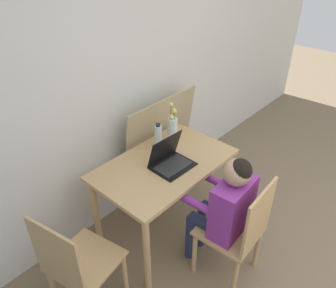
{
  "coord_description": "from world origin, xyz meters",
  "views": [
    {
      "loc": [
        -1.74,
        0.31,
        2.21
      ],
      "look_at": [
        -0.26,
        1.64,
        0.92
      ],
      "focal_mm": 35.0,
      "sensor_mm": 36.0,
      "label": 1
    }
  ],
  "objects_px": {
    "chair_occupied": "(238,232)",
    "person_seated": "(227,204)",
    "water_bottle": "(158,137)",
    "chair_spare": "(77,265)",
    "laptop": "(170,159)",
    "flower_vase": "(172,128)"
  },
  "relations": [
    {
      "from": "chair_spare",
      "to": "water_bottle",
      "type": "relative_size",
      "value": 3.94
    },
    {
      "from": "person_seated",
      "to": "water_bottle",
      "type": "height_order",
      "value": "person_seated"
    },
    {
      "from": "chair_spare",
      "to": "flower_vase",
      "type": "distance_m",
      "value": 1.24
    },
    {
      "from": "person_seated",
      "to": "flower_vase",
      "type": "relative_size",
      "value": 2.92
    },
    {
      "from": "laptop",
      "to": "chair_spare",
      "type": "bearing_deg",
      "value": -176.87
    },
    {
      "from": "person_seated",
      "to": "flower_vase",
      "type": "height_order",
      "value": "flower_vase"
    },
    {
      "from": "chair_occupied",
      "to": "person_seated",
      "type": "relative_size",
      "value": 0.85
    },
    {
      "from": "laptop",
      "to": "flower_vase",
      "type": "distance_m",
      "value": 0.33
    },
    {
      "from": "person_seated",
      "to": "laptop",
      "type": "distance_m",
      "value": 0.53
    },
    {
      "from": "chair_spare",
      "to": "laptop",
      "type": "height_order",
      "value": "laptop"
    },
    {
      "from": "laptop",
      "to": "water_bottle",
      "type": "bearing_deg",
      "value": 65.24
    },
    {
      "from": "chair_occupied",
      "to": "person_seated",
      "type": "bearing_deg",
      "value": -90.0
    },
    {
      "from": "person_seated",
      "to": "chair_occupied",
      "type": "bearing_deg",
      "value": 90.0
    },
    {
      "from": "chair_occupied",
      "to": "laptop",
      "type": "height_order",
      "value": "laptop"
    },
    {
      "from": "chair_spare",
      "to": "water_bottle",
      "type": "bearing_deg",
      "value": -87.74
    },
    {
      "from": "chair_occupied",
      "to": "chair_spare",
      "type": "relative_size",
      "value": 1.0
    },
    {
      "from": "water_bottle",
      "to": "person_seated",
      "type": "bearing_deg",
      "value": -97.39
    },
    {
      "from": "chair_spare",
      "to": "flower_vase",
      "type": "height_order",
      "value": "flower_vase"
    },
    {
      "from": "chair_occupied",
      "to": "water_bottle",
      "type": "bearing_deg",
      "value": -98.86
    },
    {
      "from": "person_seated",
      "to": "water_bottle",
      "type": "xyz_separation_m",
      "value": [
        0.09,
        0.73,
        0.2
      ]
    },
    {
      "from": "chair_occupied",
      "to": "water_bottle",
      "type": "distance_m",
      "value": 0.94
    },
    {
      "from": "chair_occupied",
      "to": "flower_vase",
      "type": "height_order",
      "value": "flower_vase"
    }
  ]
}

